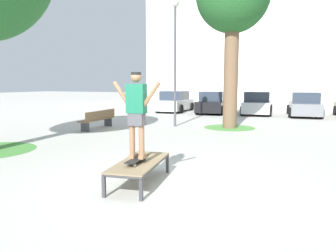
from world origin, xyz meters
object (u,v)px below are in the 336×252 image
object	(u,v)px
skater	(137,109)
car_black	(213,103)
car_grey	(304,105)
skate_box	(139,164)
skateboard	(137,159)
car_silver	(257,104)
car_white	(175,102)
light_post	(175,44)
park_bench	(98,119)

from	to	relation	value
skater	car_black	size ratio (longest dim) A/B	0.39
car_black	car_grey	xyz separation A→B (m)	(5.77, 0.19, 0.00)
skate_box	skateboard	xyz separation A→B (m)	(0.02, -0.13, 0.12)
skate_box	car_silver	distance (m)	16.22
car_white	car_black	world-z (taller)	same
car_white	car_grey	size ratio (longest dim) A/B	0.99
skateboard	skater	size ratio (longest dim) A/B	0.48
car_silver	light_post	bearing A→B (deg)	-109.86
car_white	car_black	size ratio (longest dim) A/B	0.99
skater	light_post	world-z (taller)	light_post
skater	park_bench	xyz separation A→B (m)	(-5.45, 6.46, -1.08)
skate_box	car_grey	bearing A→B (deg)	78.87
light_post	park_bench	bearing A→B (deg)	-144.03
park_bench	light_post	bearing A→B (deg)	35.97
skater	car_silver	bearing A→B (deg)	89.12
car_silver	park_bench	world-z (taller)	car_silver
skater	car_black	xyz separation A→B (m)	(-2.63, 15.99, -0.84)
skater	car_white	bearing A→B (deg)	108.90
skate_box	light_post	world-z (taller)	light_post
skateboard	skate_box	bearing A→B (deg)	98.41
car_silver	park_bench	xyz separation A→B (m)	(-5.70, -9.89, -0.24)
park_bench	light_post	xyz separation A→B (m)	(2.89, 2.09, 3.38)
skate_box	car_white	distance (m)	16.92
skater	car_grey	distance (m)	16.51
skate_box	car_black	world-z (taller)	car_black
skateboard	car_black	world-z (taller)	car_black
skate_box	car_black	bearing A→B (deg)	99.36
car_silver	skate_box	bearing A→B (deg)	-90.96
car_white	park_bench	world-z (taller)	car_white
car_white	car_grey	bearing A→B (deg)	0.40
skate_box	light_post	xyz separation A→B (m)	(-2.54, 8.43, 3.41)
skate_box	park_bench	size ratio (longest dim) A/B	0.82
skate_box	car_grey	size ratio (longest dim) A/B	0.46
car_silver	park_bench	distance (m)	11.41
skateboard	light_post	size ratio (longest dim) A/B	0.14
car_silver	car_grey	xyz separation A→B (m)	(2.89, -0.16, 0.00)
skateboard	park_bench	distance (m)	8.45
skater	car_silver	xyz separation A→B (m)	(0.25, 16.35, -0.84)
car_black	light_post	size ratio (longest dim) A/B	0.74
skate_box	skater	bearing A→B (deg)	-81.54
skateboard	skater	xyz separation A→B (m)	(-0.00, 0.00, 0.99)
skater	light_post	bearing A→B (deg)	106.67
skater	car_silver	distance (m)	16.37
skateboard	car_white	distance (m)	17.04
skater	car_white	world-z (taller)	skater
car_silver	car_black	bearing A→B (deg)	-172.94
skater	car_grey	world-z (taller)	skater
skate_box	car_grey	xyz separation A→B (m)	(3.16, 16.05, 0.28)
skateboard	car_silver	distance (m)	16.35
skater	car_black	world-z (taller)	skater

